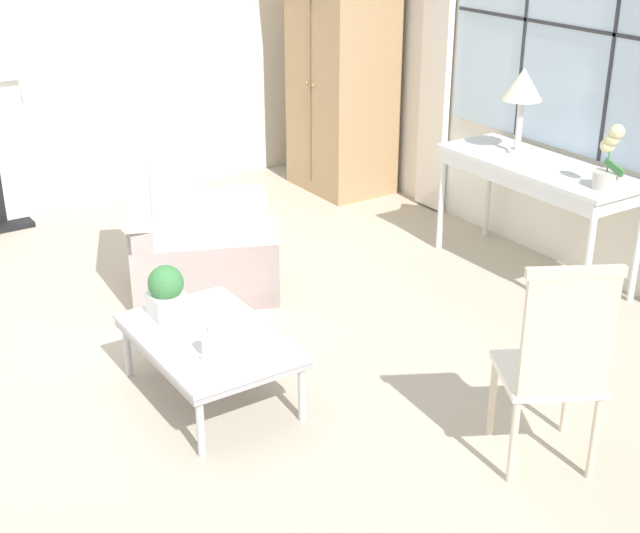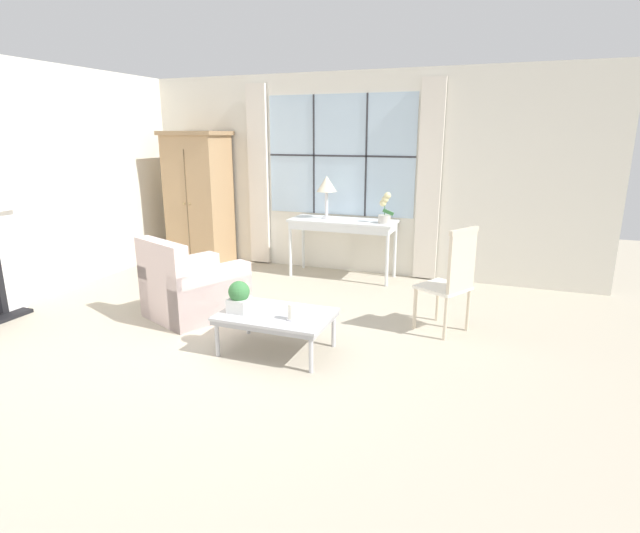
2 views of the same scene
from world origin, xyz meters
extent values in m
plane|color=#B2A893|center=(0.00, 0.00, 0.00)|extent=(14.00, 14.00, 0.00)
cube|color=silver|center=(0.00, 3.03, 1.40)|extent=(7.20, 0.06, 2.80)
cube|color=silver|center=(0.00, 3.00, 1.67)|extent=(2.17, 0.01, 1.67)
cube|color=#2D2D33|center=(-0.39, 2.99, 1.67)|extent=(0.02, 0.02, 1.67)
cube|color=#2D2D33|center=(0.39, 2.99, 1.67)|extent=(0.02, 0.02, 1.67)
cube|color=#2D2D33|center=(0.00, 2.99, 1.67)|extent=(2.17, 0.02, 0.02)
cube|color=silver|center=(-1.28, 2.95, 1.35)|extent=(0.31, 0.06, 2.65)
cube|color=silver|center=(1.28, 2.95, 1.35)|extent=(0.31, 0.06, 2.65)
cube|color=silver|center=(-3.03, 0.60, 1.40)|extent=(0.06, 7.20, 2.80)
cube|color=tan|center=(-2.14, 2.63, 0.97)|extent=(0.85, 0.64, 1.95)
cube|color=#977752|center=(-2.14, 2.63, 1.98)|extent=(0.93, 0.70, 0.06)
cube|color=brown|center=(-2.14, 2.31, 0.94)|extent=(0.01, 0.01, 1.64)
sphere|color=#997F4C|center=(-2.19, 2.30, 0.97)|extent=(0.03, 0.03, 0.03)
sphere|color=#997F4C|center=(-2.09, 2.30, 0.97)|extent=(0.03, 0.03, 0.03)
cube|color=silver|center=(0.17, 2.66, 0.80)|extent=(1.48, 0.55, 0.03)
cube|color=silver|center=(0.17, 2.66, 0.73)|extent=(1.42, 0.53, 0.10)
cylinder|color=silver|center=(-0.53, 2.43, 0.39)|extent=(0.04, 0.04, 0.78)
cylinder|color=silver|center=(0.87, 2.43, 0.39)|extent=(0.04, 0.04, 0.78)
cylinder|color=silver|center=(-0.53, 2.90, 0.39)|extent=(0.04, 0.04, 0.78)
cylinder|color=silver|center=(0.87, 2.90, 0.39)|extent=(0.04, 0.04, 0.78)
cylinder|color=silver|center=(-0.09, 2.71, 0.83)|extent=(0.13, 0.13, 0.02)
cylinder|color=silver|center=(-0.09, 2.71, 1.01)|extent=(0.04, 0.04, 0.35)
cone|color=beige|center=(-0.09, 2.71, 1.30)|extent=(0.28, 0.28, 0.22)
cylinder|color=#BCB7AD|center=(0.77, 2.61, 0.87)|extent=(0.17, 0.17, 0.11)
cylinder|color=#38753D|center=(0.77, 2.61, 1.07)|extent=(0.01, 0.01, 0.28)
cube|color=#38753D|center=(0.82, 2.61, 0.96)|extent=(0.16, 0.02, 0.09)
sphere|color=beige|center=(0.74, 2.62, 1.08)|extent=(0.09, 0.09, 0.09)
sphere|color=beige|center=(0.77, 2.62, 1.13)|extent=(0.09, 0.09, 0.09)
sphere|color=beige|center=(0.80, 2.62, 1.18)|extent=(0.09, 0.09, 0.09)
cube|color=beige|center=(-0.87, 0.62, 0.23)|extent=(1.10, 1.18, 0.45)
cube|color=beige|center=(-1.02, 0.26, 0.67)|extent=(0.80, 0.46, 0.45)
cube|color=beige|center=(-1.15, 0.73, 0.30)|extent=(0.55, 0.94, 0.59)
cube|color=beige|center=(-0.59, 0.50, 0.30)|extent=(0.55, 0.94, 0.59)
cube|color=white|center=(1.75, 1.12, 0.46)|extent=(0.60, 0.60, 0.03)
cube|color=beige|center=(1.93, 1.02, 0.76)|extent=(0.23, 0.37, 0.58)
cube|color=beige|center=(1.93, 1.02, 1.07)|extent=(0.25, 0.40, 0.05)
cylinder|color=beige|center=(1.49, 1.04, 0.22)|extent=(0.04, 0.04, 0.44)
cylinder|color=beige|center=(1.68, 1.38, 0.22)|extent=(0.04, 0.04, 0.44)
cylinder|color=beige|center=(1.82, 0.86, 0.22)|extent=(0.04, 0.04, 0.44)
cylinder|color=beige|center=(2.01, 1.19, 0.22)|extent=(0.04, 0.04, 0.44)
cube|color=#BCBCC1|center=(0.40, 0.04, 0.37)|extent=(1.02, 0.68, 0.03)
cube|color=#A0A0A4|center=(0.40, 0.04, 0.33)|extent=(1.00, 0.66, 0.04)
cylinder|color=#BCBCC1|center=(-0.06, -0.25, 0.18)|extent=(0.04, 0.04, 0.35)
cylinder|color=#BCBCC1|center=(0.85, -0.25, 0.18)|extent=(0.04, 0.04, 0.35)
cylinder|color=#BCBCC1|center=(-0.06, 0.32, 0.18)|extent=(0.04, 0.04, 0.35)
cylinder|color=#BCBCC1|center=(0.85, 0.32, 0.18)|extent=(0.04, 0.04, 0.35)
cube|color=white|center=(0.06, -0.05, 0.44)|extent=(0.19, 0.19, 0.13)
sphere|color=#38753D|center=(0.06, -0.05, 0.57)|extent=(0.20, 0.20, 0.20)
cylinder|color=silver|center=(0.60, -0.07, 0.38)|extent=(0.10, 0.10, 0.01)
cylinder|color=white|center=(0.60, -0.07, 0.46)|extent=(0.07, 0.07, 0.13)
cylinder|color=black|center=(0.60, -0.07, 0.53)|extent=(0.00, 0.00, 0.01)
camera|label=1|loc=(4.18, -1.76, 2.61)|focal=50.00mm
camera|label=2|loc=(2.30, -3.85, 1.97)|focal=28.00mm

